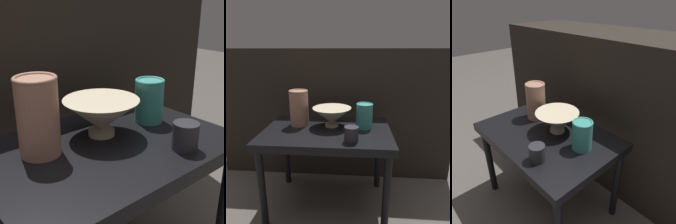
% 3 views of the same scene
% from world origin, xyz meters
% --- Properties ---
extents(ground_plane, '(8.00, 8.00, 0.00)m').
position_xyz_m(ground_plane, '(0.00, 0.00, 0.00)').
color(ground_plane, '#4C4742').
extents(table, '(0.68, 0.47, 0.47)m').
position_xyz_m(table, '(0.00, 0.00, 0.42)').
color(table, black).
rests_on(table, ground_plane).
extents(couch_backdrop, '(1.62, 0.50, 0.89)m').
position_xyz_m(couch_backdrop, '(0.00, 0.56, 0.45)').
color(couch_backdrop, black).
rests_on(couch_backdrop, ground_plane).
extents(bowl, '(0.21, 0.21, 0.11)m').
position_xyz_m(bowl, '(0.02, 0.05, 0.53)').
color(bowl, '#C1B293').
rests_on(bowl, table).
extents(vase_textured_left, '(0.10, 0.10, 0.20)m').
position_xyz_m(vase_textured_left, '(-0.16, 0.06, 0.57)').
color(vase_textured_left, '#996B56').
rests_on(vase_textured_left, table).
extents(vase_colorful_right, '(0.09, 0.09, 0.14)m').
position_xyz_m(vase_colorful_right, '(0.20, 0.04, 0.54)').
color(vase_colorful_right, teal).
rests_on(vase_colorful_right, table).
extents(cup, '(0.07, 0.07, 0.07)m').
position_xyz_m(cup, '(0.13, -0.16, 0.51)').
color(cup, '#232328').
rests_on(cup, table).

